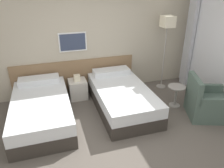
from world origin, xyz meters
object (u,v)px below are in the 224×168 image
side_table (176,92)px  armchair (207,104)px  bed_near_door (42,109)px  floor_lamp (167,26)px  bed_near_window (122,97)px  nightstand (78,89)px

side_table → armchair: 0.68m
bed_near_door → floor_lamp: bearing=12.6°
floor_lamp → armchair: floor_lamp is taller
bed_near_window → armchair: armchair is taller
side_table → bed_near_window: bearing=166.8°
floor_lamp → side_table: (-0.18, -0.96, -1.26)m
nightstand → armchair: size_ratio=0.59×
armchair → side_table: bearing=55.8°
floor_lamp → side_table: 1.60m
floor_lamp → side_table: floor_lamp is taller
nightstand → armchair: (2.43, -1.58, 0.04)m
bed_near_window → armchair: bearing=-27.5°
bed_near_window → side_table: bed_near_window is taller
bed_near_door → bed_near_window: (1.69, 0.00, 0.00)m
bed_near_window → floor_lamp: (1.37, 0.68, 1.34)m
bed_near_door → nightstand: bearing=41.7°
floor_lamp → bed_near_door: bearing=-167.4°
bed_near_door → bed_near_window: size_ratio=1.00×
bed_near_window → floor_lamp: size_ratio=1.11×
bed_near_door → side_table: bearing=-5.5°
bed_near_door → side_table: (2.87, -0.28, 0.07)m
floor_lamp → armchair: 2.02m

